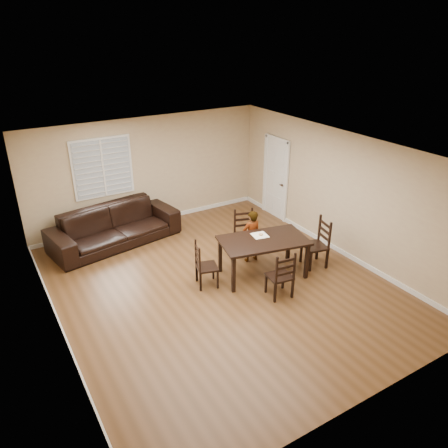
{
  "coord_description": "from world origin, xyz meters",
  "views": [
    {
      "loc": [
        -3.67,
        -6.28,
        4.72
      ],
      "look_at": [
        0.44,
        0.57,
        1.0
      ],
      "focal_mm": 35.0,
      "sensor_mm": 36.0,
      "label": 1
    }
  ],
  "objects": [
    {
      "name": "ground",
      "position": [
        0.0,
        0.0,
        0.0
      ],
      "size": [
        7.0,
        7.0,
        0.0
      ],
      "primitive_type": "plane",
      "color": "brown",
      "rests_on": "ground"
    },
    {
      "name": "chair_near",
      "position": [
        1.19,
        0.96,
        0.45
      ],
      "size": [
        0.55,
        0.53,
        1.0
      ],
      "rotation": [
        0.0,
        0.0,
        -0.3
      ],
      "color": "black",
      "rests_on": "ground"
    },
    {
      "name": "chair_right",
      "position": [
        2.23,
        -0.37,
        0.48
      ],
      "size": [
        0.54,
        0.56,
        1.06
      ],
      "rotation": [
        0.0,
        0.0,
        -1.79
      ],
      "color": "black",
      "rests_on": "ground"
    },
    {
      "name": "napkin",
      "position": [
        0.99,
        0.09,
        0.81
      ],
      "size": [
        0.35,
        0.35,
        0.0
      ],
      "primitive_type": "cube",
      "rotation": [
        0.0,
        0.0,
        -0.17
      ],
      "color": "#EFE8CE",
      "rests_on": "dining_table"
    },
    {
      "name": "sofa",
      "position": [
        -1.16,
        2.81,
        0.43
      ],
      "size": [
        3.1,
        1.64,
        0.86
      ],
      "primitive_type": "imported",
      "rotation": [
        0.0,
        0.0,
        0.17
      ],
      "color": "black",
      "rests_on": "ground"
    },
    {
      "name": "chair_far",
      "position": [
        0.77,
        -0.97,
        0.43
      ],
      "size": [
        0.48,
        0.45,
        0.96
      ],
      "rotation": [
        0.0,
        0.0,
        3.01
      ],
      "color": "black",
      "rests_on": "ground"
    },
    {
      "name": "chair_left",
      "position": [
        -0.31,
        0.18,
        0.42
      ],
      "size": [
        0.49,
        0.51,
        0.93
      ],
      "rotation": [
        0.0,
        0.0,
        1.29
      ],
      "color": "black",
      "rests_on": "ground"
    },
    {
      "name": "room",
      "position": [
        0.04,
        0.18,
        1.81
      ],
      "size": [
        6.04,
        7.04,
        2.72
      ],
      "color": "#C6B286",
      "rests_on": "ground"
    },
    {
      "name": "dining_table",
      "position": [
        0.95,
        -0.09,
        0.72
      ],
      "size": [
        1.88,
        1.3,
        0.8
      ],
      "rotation": [
        0.0,
        0.0,
        -0.21
      ],
      "color": "black",
      "rests_on": "ground"
    },
    {
      "name": "donut",
      "position": [
        1.01,
        0.09,
        0.82
      ],
      "size": [
        0.09,
        0.09,
        0.03
      ],
      "color": "#B1823F",
      "rests_on": "napkin"
    },
    {
      "name": "child",
      "position": [
        1.08,
        0.51,
        0.58
      ],
      "size": [
        0.43,
        0.29,
        1.16
      ],
      "primitive_type": "imported",
      "rotation": [
        0.0,
        0.0,
        3.1
      ],
      "color": "gray",
      "rests_on": "ground"
    }
  ]
}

